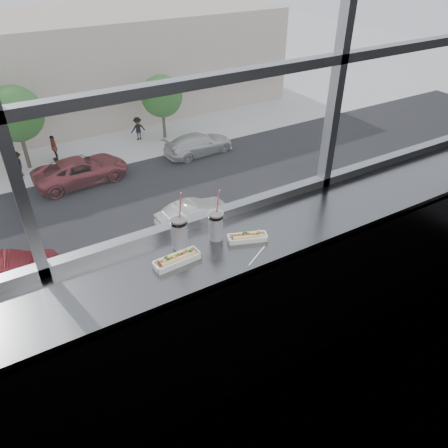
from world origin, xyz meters
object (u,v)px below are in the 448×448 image
soda_cup_left (179,231)px  hotdog_tray_right (247,237)px  soda_cup_right (216,225)px  wrapper (177,260)px  car_far_c (199,141)px  loose_straw (257,256)px  pedestrian_d (138,126)px  tree_center (15,114)px  hotdog_tray_left (177,259)px  pedestrian_b (17,162)px  car_near_d (194,210)px  tree_right (162,96)px  car_far_b (80,166)px  car_near_c (8,266)px  pedestrian_c (53,145)px

soda_cup_left → hotdog_tray_right: bearing=-21.5°
hotdog_tray_right → soda_cup_right: (-0.15, 0.12, 0.08)m
wrapper → car_far_c: bearing=62.7°
soda_cup_right → car_far_c: soda_cup_right is taller
loose_straw → pedestrian_d: bearing=43.0°
tree_center → hotdog_tray_left: bearing=-93.0°
hotdog_tray_left → pedestrian_b: bearing=85.1°
soda_cup_left → wrapper: soda_cup_left is taller
car_far_c → tree_center: (-11.06, 4.00, 2.75)m
hotdog_tray_right → pedestrian_b: (0.29, 27.27, -11.05)m
car_near_d → tree_center: tree_center is taller
wrapper → pedestrian_d: (9.72, 28.94, -11.00)m
soda_cup_left → tree_right: bearing=67.7°
soda_cup_right → car_far_b: size_ratio=0.05×
hotdog_tray_left → car_far_b: 26.96m
soda_cup_left → car_far_b: (3.99, 24.16, -11.05)m
tree_center → tree_right: size_ratio=1.15×
soda_cup_right → pedestrian_b: (0.44, 27.15, -11.13)m
car_far_c → soda_cup_left: bearing=149.2°
soda_cup_left → car_near_c: 19.72m
hotdog_tray_right → pedestrian_d: bearing=93.5°
car_near_d → tree_center: (-6.55, 12.00, 2.83)m
loose_straw → tree_center: 29.67m
soda_cup_right → loose_straw: soda_cup_right is taller
hotdog_tray_left → pedestrian_c: (3.34, 28.53, -10.99)m
car_near_c → wrapper: bearing=-167.1°
tree_center → pedestrian_c: bearing=7.5°
hotdog_tray_left → soda_cup_left: (0.08, 0.13, 0.08)m
hotdog_tray_left → soda_cup_left: soda_cup_left is taller
loose_straw → car_near_d: (7.60, 16.47, -11.12)m
pedestrian_b → tree_right: (10.87, 1.04, 2.23)m
car_near_c → tree_center: (2.90, 12.00, 2.80)m
tree_center → car_near_c: bearing=-103.6°
tree_right → pedestrian_c: bearing=178.3°
loose_straw → car_far_c: 29.45m
car_far_b → pedestrian_b: (-3.32, 2.96, -0.09)m
wrapper → car_near_c: (-1.43, 16.28, -11.10)m
hotdog_tray_right → car_far_b: bearing=102.7°
hotdog_tray_left → soda_cup_left: bearing=53.9°
pedestrian_d → hotdog_tray_right: bearing=72.3°
hotdog_tray_right → wrapper: bearing=-162.2°
soda_cup_right → tree_right: 31.65m
tree_center → loose_straw: bearing=-92.1°
car_far_c → pedestrian_c: size_ratio=2.74×
car_near_c → car_far_c: 16.09m
hotdog_tray_right → pedestrian_d: size_ratio=0.12×
soda_cup_left → car_far_c: (12.45, 24.16, -11.15)m
soda_cup_left → pedestrian_b: soda_cup_left is taller
hotdog_tray_left → wrapper: hotdog_tray_left is taller
car_near_c → pedestrian_b: bearing=-3.4°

